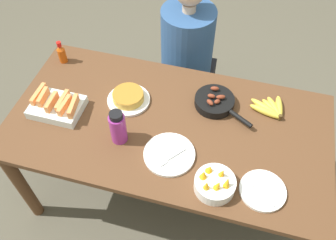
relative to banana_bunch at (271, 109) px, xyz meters
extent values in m
plane|color=#565142|center=(-0.52, -0.23, -0.77)|extent=(14.00, 14.00, 0.00)
cube|color=brown|center=(-0.52, -0.23, -0.04)|extent=(1.70, 0.88, 0.03)
cylinder|color=brown|center=(-1.31, -0.61, -0.41)|extent=(0.07, 0.07, 0.71)
cylinder|color=brown|center=(-1.31, 0.15, -0.41)|extent=(0.07, 0.07, 0.71)
cylinder|color=brown|center=(0.28, 0.15, -0.41)|extent=(0.07, 0.07, 0.71)
ellipsoid|color=gold|center=(0.04, 0.02, 0.00)|extent=(0.06, 0.17, 0.04)
ellipsoid|color=gold|center=(0.02, 0.01, 0.00)|extent=(0.11, 0.16, 0.04)
ellipsoid|color=gold|center=(0.00, 0.00, 0.00)|extent=(0.13, 0.14, 0.03)
ellipsoid|color=gold|center=(-0.03, 0.00, 0.00)|extent=(0.19, 0.13, 0.04)
ellipsoid|color=gold|center=(-0.03, -0.03, 0.00)|extent=(0.18, 0.08, 0.04)
cylinder|color=#4C3819|center=(0.05, -0.05, 0.00)|extent=(0.02, 0.02, 0.04)
cube|color=silver|center=(-1.12, -0.30, 0.01)|extent=(0.27, 0.20, 0.05)
cube|color=#ED8E4C|center=(-1.23, -0.27, 0.05)|extent=(0.02, 0.14, 0.04)
cube|color=#ED8E4C|center=(-1.19, -0.29, 0.05)|extent=(0.03, 0.11, 0.05)
cube|color=#ED8E4C|center=(-1.13, -0.31, 0.05)|extent=(0.02, 0.12, 0.05)
cube|color=#ED8E4C|center=(-1.09, -0.28, 0.05)|extent=(0.02, 0.14, 0.04)
cube|color=#ED8E4C|center=(-1.06, -0.31, 0.05)|extent=(0.03, 0.13, 0.05)
cube|color=#ED8E4C|center=(-1.01, -0.31, 0.05)|extent=(0.04, 0.14, 0.05)
cylinder|color=black|center=(-0.31, -0.04, -0.01)|extent=(0.21, 0.21, 0.01)
cylinder|color=black|center=(-0.31, -0.04, 0.01)|extent=(0.22, 0.22, 0.04)
cylinder|color=black|center=(-0.15, -0.13, 0.02)|extent=(0.14, 0.09, 0.02)
ellipsoid|color=brown|center=(-0.32, 0.02, 0.05)|extent=(0.05, 0.03, 0.03)
ellipsoid|color=brown|center=(-0.29, -0.07, 0.05)|extent=(0.04, 0.05, 0.03)
ellipsoid|color=brown|center=(-0.28, -0.03, 0.05)|extent=(0.06, 0.05, 0.03)
ellipsoid|color=brown|center=(-0.32, -0.04, 0.05)|extent=(0.04, 0.03, 0.03)
ellipsoid|color=brown|center=(-0.32, -0.09, 0.05)|extent=(0.05, 0.05, 0.03)
cylinder|color=white|center=(-0.77, -0.14, -0.01)|extent=(0.24, 0.24, 0.02)
cylinder|color=gold|center=(-0.77, -0.14, 0.02)|extent=(0.17, 0.17, 0.04)
cylinder|color=#AB7427|center=(-0.77, -0.14, 0.04)|extent=(0.17, 0.17, 0.00)
cylinder|color=white|center=(-0.46, -0.42, -0.01)|extent=(0.26, 0.26, 0.02)
cylinder|color=silver|center=(-0.42, -0.42, 0.00)|extent=(0.08, 0.09, 0.01)
cube|color=silver|center=(-0.47, -0.48, 0.00)|extent=(0.04, 0.05, 0.00)
cylinder|color=white|center=(0.01, -0.50, -0.01)|extent=(0.22, 0.22, 0.02)
cylinder|color=silver|center=(0.02, -0.53, 0.00)|extent=(0.11, 0.09, 0.01)
cube|color=silver|center=(-0.05, -0.47, 0.00)|extent=(0.05, 0.05, 0.00)
cylinder|color=white|center=(-0.21, -0.54, 0.01)|extent=(0.19, 0.19, 0.06)
cone|color=#F4A819|center=(-0.16, -0.55, 0.07)|extent=(0.04, 0.05, 0.06)
cone|color=#F4A819|center=(-0.19, -0.50, 0.07)|extent=(0.05, 0.05, 0.06)
cone|color=#F4A819|center=(-0.25, -0.49, 0.06)|extent=(0.06, 0.06, 0.05)
cone|color=#F4A819|center=(-0.27, -0.53, 0.06)|extent=(0.04, 0.05, 0.05)
cone|color=#F4A819|center=(-0.24, -0.58, 0.07)|extent=(0.04, 0.04, 0.06)
cone|color=#F4A819|center=(-0.19, -0.57, 0.07)|extent=(0.05, 0.05, 0.06)
cylinder|color=#992D89|center=(-0.73, -0.39, 0.07)|extent=(0.08, 0.08, 0.17)
cylinder|color=black|center=(-0.73, -0.39, 0.17)|extent=(0.06, 0.06, 0.03)
cylinder|color=#C64C0F|center=(-1.26, 0.07, 0.03)|extent=(0.05, 0.05, 0.09)
cone|color=#C64C0F|center=(-1.26, 0.07, 0.09)|extent=(0.05, 0.05, 0.03)
cylinder|color=red|center=(-1.26, 0.07, 0.11)|extent=(0.03, 0.03, 0.03)
cube|color=black|center=(-0.58, 0.47, -0.53)|extent=(0.38, 0.38, 0.47)
cylinder|color=#2D5184|center=(-0.58, 0.47, -0.05)|extent=(0.35, 0.35, 0.50)
cylinder|color=#DBB28E|center=(-0.58, 0.47, 0.23)|extent=(0.08, 0.08, 0.05)
camera|label=1|loc=(-0.21, -1.35, 1.47)|focal=38.00mm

